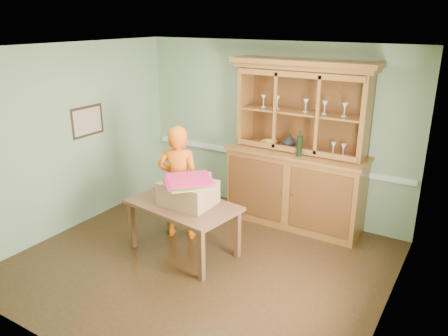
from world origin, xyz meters
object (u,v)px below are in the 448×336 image
Objects in this scene: china_hutch at (296,170)px; person at (179,183)px; cardboard_box at (188,193)px; dining_table at (183,209)px.

china_hutch is 1.50× the size of person.
china_hutch reaches higher than cardboard_box.
person is at bearing 141.08° from cardboard_box.
person is (-0.32, 0.35, 0.20)m from dining_table.
person reaches higher than dining_table.
dining_table is 0.25m from cardboard_box.
person is (-0.39, 0.32, -0.04)m from cardboard_box.
dining_table is at bearing -119.57° from china_hutch.
china_hutch is at bearing -155.35° from person.
cardboard_box is 0.50m from person.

